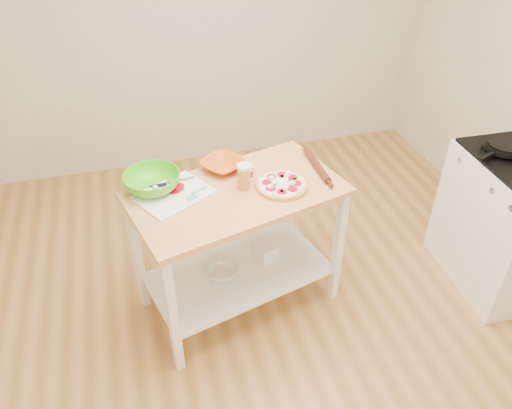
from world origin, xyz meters
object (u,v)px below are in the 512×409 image
at_px(spatula, 195,194).
at_px(rolling_pin, 317,165).
at_px(knife, 166,184).
at_px(beer_pint, 244,177).
at_px(green_bowl, 152,182).
at_px(prep_island, 238,225).
at_px(shelf_bin, 267,252).
at_px(orange_bowl, 223,165).
at_px(shelf_glass_bowl, 222,272).
at_px(cutting_board, 173,194).
at_px(pizza, 282,185).
at_px(skillet, 504,148).
at_px(yogurt_tub, 246,172).

bearing_deg(spatula, rolling_pin, -20.27).
relative_size(knife, beer_pint, 1.73).
relative_size(knife, rolling_pin, 0.73).
bearing_deg(rolling_pin, green_bowl, 177.74).
relative_size(prep_island, shelf_bin, 11.36).
distance_m(spatula, rolling_pin, 0.77).
bearing_deg(spatula, orange_bowl, 21.34).
relative_size(prep_island, shelf_glass_bowl, 6.60).
height_order(cutting_board, knife, cutting_board).
xyz_separation_m(pizza, spatula, (-0.50, 0.04, -0.00)).
height_order(prep_island, skillet, skillet).
bearing_deg(green_bowl, shelf_glass_bowl, -23.44).
bearing_deg(spatula, shelf_bin, -20.04).
distance_m(pizza, green_bowl, 0.75).
bearing_deg(yogurt_tub, spatula, -164.81).
relative_size(cutting_board, spatula, 3.73).
bearing_deg(beer_pint, pizza, -12.34).
height_order(skillet, green_bowl, green_bowl).
relative_size(pizza, yogurt_tub, 1.70).
bearing_deg(shelf_glass_bowl, rolling_pin, 10.04).
relative_size(orange_bowl, green_bowl, 0.75).
relative_size(prep_island, skillet, 3.65).
bearing_deg(cutting_board, knife, 76.61).
height_order(skillet, shelf_glass_bowl, skillet).
distance_m(prep_island, cutting_board, 0.45).
xyz_separation_m(knife, orange_bowl, (0.36, 0.10, 0.01)).
distance_m(prep_island, beer_pint, 0.33).
height_order(rolling_pin, shelf_bin, rolling_pin).
distance_m(knife, green_bowl, 0.08).
xyz_separation_m(pizza, green_bowl, (-0.72, 0.18, 0.03)).
bearing_deg(cutting_board, shelf_bin, -27.71).
xyz_separation_m(prep_island, rolling_pin, (0.53, 0.11, 0.27)).
bearing_deg(pizza, prep_island, 174.13).
height_order(spatula, green_bowl, green_bowl).
bearing_deg(skillet, shelf_bin, 154.59).
bearing_deg(prep_island, pizza, -5.87).
relative_size(prep_island, rolling_pin, 3.64).
bearing_deg(beer_pint, yogurt_tub, 66.99).
relative_size(cutting_board, shelf_glass_bowl, 2.43).
bearing_deg(prep_island, shelf_bin, 19.31).
bearing_deg(yogurt_tub, green_bowl, 175.35).
relative_size(cutting_board, knife, 1.84).
bearing_deg(shelf_glass_bowl, beer_pint, 8.55).
bearing_deg(beer_pint, shelf_glass_bowl, -171.45).
height_order(prep_island, pizza, pizza).
distance_m(pizza, beer_pint, 0.23).
relative_size(orange_bowl, shelf_bin, 2.07).
relative_size(knife, shelf_bin, 2.27).
relative_size(spatula, shelf_bin, 1.12).
distance_m(pizza, yogurt_tub, 0.22).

